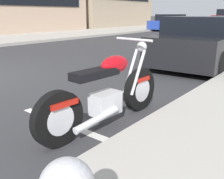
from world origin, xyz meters
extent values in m
cube|color=#ADA89E|center=(12.00, 7.24, 0.07)|extent=(120.00, 5.00, 0.14)
cube|color=silver|center=(0.00, -4.14, 0.00)|extent=(0.12, 2.20, 0.01)
cylinder|color=black|center=(1.11, -4.42, 0.33)|extent=(0.66, 0.15, 0.65)
cylinder|color=silver|center=(1.11, -4.42, 0.33)|extent=(0.37, 0.14, 0.36)
cylinder|color=black|center=(-0.43, -4.33, 0.33)|extent=(0.66, 0.15, 0.65)
cylinder|color=silver|center=(-0.43, -4.33, 0.33)|extent=(0.37, 0.14, 0.36)
cube|color=silver|center=(0.34, -4.37, 0.31)|extent=(0.42, 0.28, 0.30)
cube|color=black|center=(0.16, -4.36, 0.75)|extent=(0.69, 0.26, 0.10)
ellipsoid|color=#B20C14|center=(0.52, -4.38, 0.81)|extent=(0.49, 0.27, 0.24)
cube|color=#B7190F|center=(-0.38, -4.33, 0.51)|extent=(0.37, 0.20, 0.06)
cube|color=#B7190F|center=(1.09, -4.42, 0.51)|extent=(0.33, 0.18, 0.06)
cylinder|color=silver|center=(0.97, -4.34, 0.64)|extent=(0.34, 0.06, 0.65)
cylinder|color=silver|center=(0.96, -4.48, 0.64)|extent=(0.34, 0.06, 0.65)
cylinder|color=silver|center=(0.93, -4.41, 1.11)|extent=(0.07, 0.62, 0.04)
sphere|color=silver|center=(1.13, -4.42, 0.99)|extent=(0.15, 0.15, 0.15)
cylinder|color=silver|center=(0.03, -4.50, 0.21)|extent=(0.71, 0.13, 0.16)
cube|color=black|center=(5.40, -3.84, 0.53)|extent=(4.24, 2.02, 0.74)
cube|color=black|center=(5.30, -3.84, 1.14)|extent=(2.30, 1.77, 0.47)
cylinder|color=black|center=(6.72, -2.94, 0.31)|extent=(0.63, 0.25, 0.62)
cylinder|color=black|center=(3.99, -3.08, 0.31)|extent=(0.63, 0.25, 0.62)
cylinder|color=black|center=(4.07, -4.73, 0.31)|extent=(0.63, 0.25, 0.62)
cylinder|color=black|center=(8.76, -2.86, 0.31)|extent=(0.63, 0.26, 0.62)
cylinder|color=black|center=(31.17, 3.65, 0.38)|extent=(0.29, 0.77, 0.76)
cylinder|color=black|center=(33.04, 3.72, 0.38)|extent=(0.29, 0.77, 0.76)
cube|color=navy|center=(19.44, 4.15, 0.52)|extent=(4.73, 2.01, 0.71)
cube|color=black|center=(19.54, 4.14, 1.13)|extent=(2.59, 1.79, 0.52)
cylinder|color=black|center=(17.88, 3.35, 0.31)|extent=(0.63, 0.24, 0.62)
cylinder|color=black|center=(17.93, 5.04, 0.31)|extent=(0.63, 0.24, 0.62)
cylinder|color=black|center=(20.96, 3.25, 0.31)|extent=(0.63, 0.24, 0.62)
cylinder|color=black|center=(21.01, 4.94, 0.31)|extent=(0.63, 0.24, 0.62)
camera|label=1|loc=(-2.11, -6.44, 1.46)|focal=40.87mm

